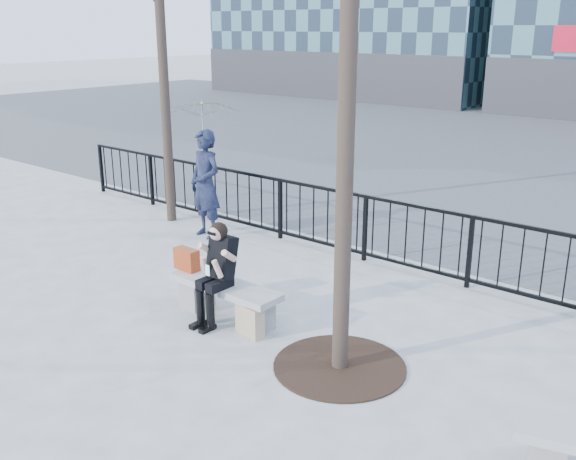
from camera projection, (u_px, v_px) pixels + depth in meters
The scene contains 10 objects.
ground at pixel (226, 318), 8.46m from camera, with size 120.00×120.00×0.00m, color gray.
street_surface at pixel (575, 153), 19.47m from camera, with size 60.00×23.00×0.01m, color #474747.
railing at pixel (355, 226), 10.49m from camera, with size 14.00×0.06×1.10m.
tree_grate at pixel (340, 366), 7.23m from camera, with size 1.50×1.50×0.02m, color black.
bench_main at pixel (225, 297), 8.37m from camera, with size 1.65×0.46×0.49m.
seated_woman at pixel (216, 274), 8.14m from camera, with size 0.50×0.64×1.34m.
handbag at pixel (187, 259), 8.73m from camera, with size 0.36×0.17×0.30m, color #A13513.
shopping_bag at pixel (250, 320), 7.94m from camera, with size 0.41×0.15×0.39m, color #C3B68A.
standing_man at pixel (206, 184), 11.45m from camera, with size 0.71×0.47×1.95m, color black.
vendor_umbrella at pixel (202, 136), 16.73m from camera, with size 2.06×2.10×1.89m, color yellow.
Camera 1 is at (5.54, -5.42, 3.67)m, focal length 40.00 mm.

